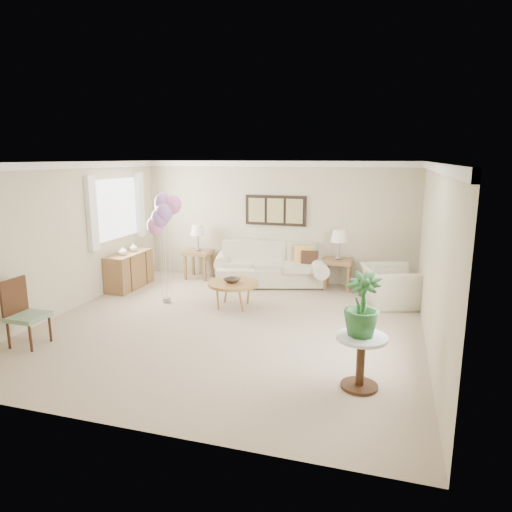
% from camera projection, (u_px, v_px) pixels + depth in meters
% --- Properties ---
extents(ground_plane, '(6.00, 6.00, 0.00)m').
position_uv_depth(ground_plane, '(230.00, 326.00, 7.39)').
color(ground_plane, tan).
extents(room_shell, '(6.04, 6.04, 2.60)m').
position_uv_depth(room_shell, '(224.00, 225.00, 7.17)').
color(room_shell, '#B9AE97').
rests_on(room_shell, ground).
extents(wall_art_triptych, '(1.35, 0.06, 0.65)m').
position_uv_depth(wall_art_triptych, '(276.00, 211.00, 9.84)').
color(wall_art_triptych, black).
rests_on(wall_art_triptych, ground).
extents(sofa, '(2.68, 1.50, 0.90)m').
position_uv_depth(sofa, '(270.00, 268.00, 9.78)').
color(sofa, beige).
rests_on(sofa, ground).
extents(end_table_left, '(0.58, 0.53, 0.64)m').
position_uv_depth(end_table_left, '(199.00, 255.00, 10.21)').
color(end_table_left, olive).
rests_on(end_table_left, ground).
extents(end_table_right, '(0.57, 0.52, 0.63)m').
position_uv_depth(end_table_right, '(338.00, 264.00, 9.38)').
color(end_table_right, olive).
rests_on(end_table_right, ground).
extents(lamp_left, '(0.33, 0.33, 0.59)m').
position_uv_depth(lamp_left, '(198.00, 231.00, 10.10)').
color(lamp_left, gray).
rests_on(lamp_left, end_table_left).
extents(lamp_right, '(0.35, 0.35, 0.61)m').
position_uv_depth(lamp_right, '(339.00, 237.00, 9.26)').
color(lamp_right, gray).
rests_on(lamp_right, end_table_right).
extents(coffee_table, '(0.93, 0.93, 0.47)m').
position_uv_depth(coffee_table, '(233.00, 284.00, 8.23)').
color(coffee_table, '#A5672E').
rests_on(coffee_table, ground).
extents(decor_bowl, '(0.37, 0.37, 0.07)m').
position_uv_depth(decor_bowl, '(232.00, 280.00, 8.21)').
color(decor_bowl, black).
rests_on(decor_bowl, coffee_table).
extents(armchair, '(1.19, 1.28, 0.69)m').
position_uv_depth(armchair, '(390.00, 286.00, 8.44)').
color(armchair, beige).
rests_on(armchair, ground).
extents(side_table, '(0.60, 0.60, 0.65)m').
position_uv_depth(side_table, '(361.00, 349.00, 5.30)').
color(side_table, silver).
rests_on(side_table, ground).
extents(potted_plant, '(0.54, 0.54, 0.75)m').
position_uv_depth(potted_plant, '(362.00, 304.00, 5.21)').
color(potted_plant, '#1B4F24').
rests_on(potted_plant, side_table).
extents(accent_chair, '(0.48, 0.48, 0.98)m').
position_uv_depth(accent_chair, '(23.00, 311.00, 6.55)').
color(accent_chair, gray).
rests_on(accent_chair, ground).
extents(credenza, '(0.46, 1.20, 0.74)m').
position_uv_depth(credenza, '(129.00, 270.00, 9.49)').
color(credenza, olive).
rests_on(credenza, ground).
extents(vase_white, '(0.21, 0.21, 0.18)m').
position_uv_depth(vase_white, '(123.00, 251.00, 9.18)').
color(vase_white, silver).
rests_on(vase_white, credenza).
extents(vase_sage, '(0.22, 0.22, 0.18)m').
position_uv_depth(vase_sage, '(133.00, 247.00, 9.56)').
color(vase_sage, beige).
rests_on(vase_sage, credenza).
extents(balloon_cluster, '(0.61, 0.57, 2.06)m').
position_uv_depth(balloon_cluster, '(163.00, 212.00, 8.22)').
color(balloon_cluster, gray).
rests_on(balloon_cluster, ground).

